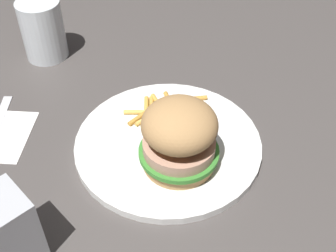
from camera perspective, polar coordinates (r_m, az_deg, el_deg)
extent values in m
plane|color=#47423F|center=(0.64, -1.57, -3.03)|extent=(1.60, 1.60, 0.00)
cylinder|color=white|center=(0.64, 0.00, -2.35)|extent=(0.27, 0.27, 0.01)
cylinder|color=tan|center=(0.60, 1.40, -4.14)|extent=(0.10, 0.10, 0.02)
cylinder|color=#387F2D|center=(0.59, 1.42, -3.34)|extent=(0.11, 0.11, 0.01)
cylinder|color=tan|center=(0.58, 1.44, -2.52)|extent=(0.10, 0.10, 0.02)
ellipsoid|color=tan|center=(0.56, 1.50, 0.17)|extent=(0.10, 0.10, 0.06)
cylinder|color=gold|center=(0.70, 1.84, 3.43)|extent=(0.08, 0.04, 0.01)
cylinder|color=gold|center=(0.69, 0.65, 2.77)|extent=(0.04, 0.05, 0.01)
cylinder|color=#E5B251|center=(0.67, -2.41, 1.79)|extent=(0.08, 0.03, 0.01)
cylinder|color=#E5B251|center=(0.67, -1.87, 1.57)|extent=(0.04, 0.06, 0.01)
cylinder|color=gold|center=(0.68, -0.71, 2.04)|extent=(0.06, 0.07, 0.01)
cylinder|color=gold|center=(0.68, 0.82, 1.91)|extent=(0.01, 0.08, 0.01)
cylinder|color=gold|center=(0.69, 1.24, 2.73)|extent=(0.05, 0.01, 0.01)
cylinder|color=gold|center=(0.68, -2.73, 1.89)|extent=(0.04, 0.07, 0.01)
cylinder|color=gold|center=(0.68, -2.15, 2.12)|extent=(0.02, 0.06, 0.01)
cylinder|color=gold|center=(0.67, -2.83, 1.50)|extent=(0.03, 0.08, 0.01)
cylinder|color=silver|center=(0.83, -15.89, 11.90)|extent=(0.08, 0.08, 0.11)
cylinder|color=orange|center=(0.83, -15.68, 10.94)|extent=(0.07, 0.07, 0.07)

